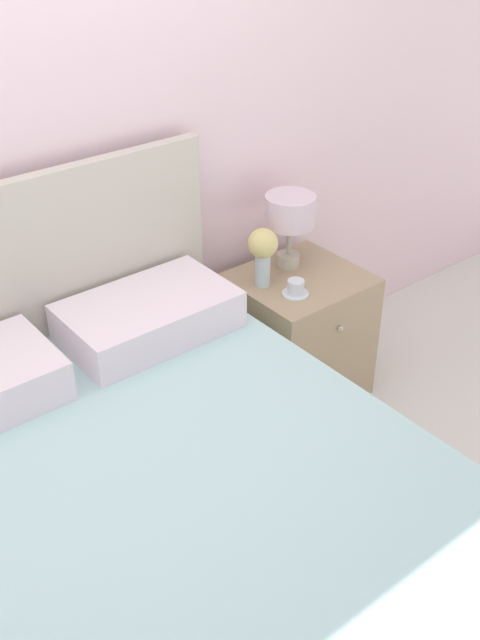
{
  "coord_description": "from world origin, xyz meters",
  "views": [
    {
      "loc": [
        -0.79,
        -2.18,
        2.06
      ],
      "look_at": [
        0.53,
        -0.52,
        0.71
      ],
      "focal_mm": 42.0,
      "sensor_mm": 36.0,
      "label": 1
    }
  ],
  "objects_px": {
    "flower_vase": "(263,250)",
    "teacup": "(296,288)",
    "bed": "(176,542)",
    "table_lamp": "(290,215)",
    "nightstand": "(297,336)"
  },
  "relations": [
    {
      "from": "nightstand",
      "to": "flower_vase",
      "type": "xyz_separation_m",
      "value": [
        -0.16,
        0.05,
        0.44
      ]
    },
    {
      "from": "nightstand",
      "to": "flower_vase",
      "type": "bearing_deg",
      "value": 162.59
    },
    {
      "from": "table_lamp",
      "to": "teacup",
      "type": "distance_m",
      "value": 0.31
    },
    {
      "from": "table_lamp",
      "to": "flower_vase",
      "type": "distance_m",
      "value": 0.21
    },
    {
      "from": "nightstand",
      "to": "table_lamp",
      "type": "distance_m",
      "value": 0.53
    },
    {
      "from": "table_lamp",
      "to": "nightstand",
      "type": "bearing_deg",
      "value": -104.55
    },
    {
      "from": "bed",
      "to": "flower_vase",
      "type": "height_order",
      "value": "bed"
    },
    {
      "from": "table_lamp",
      "to": "flower_vase",
      "type": "height_order",
      "value": "table_lamp"
    },
    {
      "from": "table_lamp",
      "to": "teacup",
      "type": "xyz_separation_m",
      "value": [
        -0.13,
        -0.19,
        -0.2
      ]
    },
    {
      "from": "table_lamp",
      "to": "flower_vase",
      "type": "bearing_deg",
      "value": -163.47
    },
    {
      "from": "flower_vase",
      "to": "teacup",
      "type": "xyz_separation_m",
      "value": [
        0.05,
        -0.14,
        -0.13
      ]
    },
    {
      "from": "bed",
      "to": "nightstand",
      "type": "bearing_deg",
      "value": 30.69
    },
    {
      "from": "nightstand",
      "to": "teacup",
      "type": "distance_m",
      "value": 0.34
    },
    {
      "from": "bed",
      "to": "table_lamp",
      "type": "xyz_separation_m",
      "value": [
        1.09,
        0.73,
        0.48
      ]
    },
    {
      "from": "bed",
      "to": "nightstand",
      "type": "distance_m",
      "value": 1.23
    }
  ]
}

